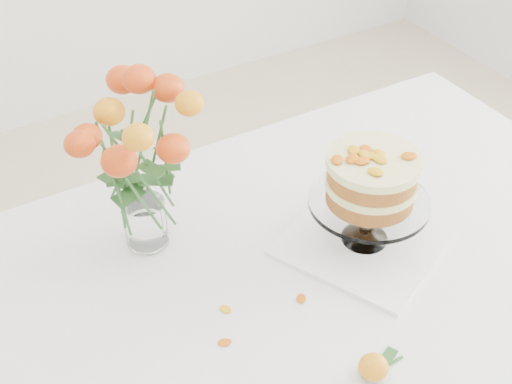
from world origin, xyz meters
TOP-DOWN VIEW (x-y plane):
  - table at (0.00, 0.00)m, footprint 1.43×0.93m
  - napkin at (0.08, -0.03)m, footprint 0.41×0.41m
  - cake_stand at (0.08, -0.03)m, footprint 0.25×0.25m
  - rose_vase at (-0.31, 0.20)m, footprint 0.38×0.38m
  - loose_rose_near at (-0.11, -0.31)m, footprint 0.10×0.05m
  - stray_petal_a at (-0.12, -0.10)m, footprint 0.03×0.02m
  - stray_petal_b at (-0.02, -0.14)m, footprint 0.03×0.02m
  - stray_petal_c at (0.02, -0.18)m, footprint 0.03×0.02m
  - stray_petal_d at (-0.26, -0.05)m, footprint 0.03×0.02m
  - stray_petal_e at (-0.30, -0.12)m, footprint 0.03×0.02m

SIDE VIEW (x-z plane):
  - table at x=0.00m, z-range 0.30..1.05m
  - stray_petal_a at x=-0.12m, z-range 0.76..0.76m
  - stray_petal_b at x=-0.02m, z-range 0.76..0.76m
  - stray_petal_c at x=0.02m, z-range 0.76..0.76m
  - stray_petal_d at x=-0.26m, z-range 0.76..0.76m
  - stray_petal_e at x=-0.30m, z-range 0.76..0.76m
  - napkin at x=0.08m, z-range 0.76..0.77m
  - loose_rose_near at x=-0.11m, z-range 0.76..0.80m
  - cake_stand at x=0.08m, z-range 0.80..1.03m
  - rose_vase at x=-0.31m, z-range 0.79..1.24m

